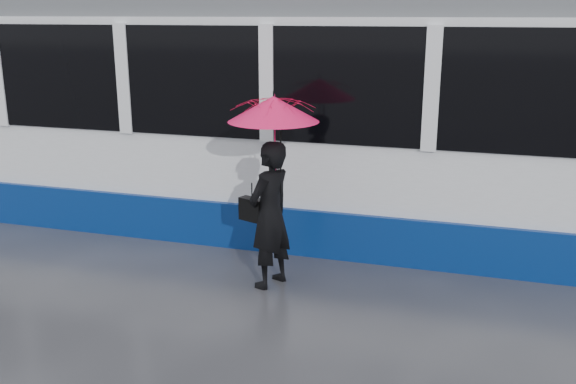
% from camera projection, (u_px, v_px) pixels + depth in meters
% --- Properties ---
extents(ground, '(90.00, 90.00, 0.00)m').
position_uv_depth(ground, '(300.00, 298.00, 7.10)').
color(ground, '#2C2C31').
rests_on(ground, ground).
extents(rails, '(34.00, 1.51, 0.02)m').
position_uv_depth(rails, '(347.00, 228.00, 9.40)').
color(rails, '#3F3D38').
rests_on(rails, ground).
extents(tram, '(26.00, 2.56, 3.35)m').
position_uv_depth(tram, '(476.00, 123.00, 8.48)').
color(tram, white).
rests_on(tram, ground).
extents(woman, '(0.60, 0.72, 1.70)m').
position_uv_depth(woman, '(270.00, 215.00, 7.23)').
color(woman, black).
rests_on(woman, ground).
extents(umbrella, '(1.28, 1.28, 1.14)m').
position_uv_depth(umbrella, '(274.00, 127.00, 6.95)').
color(umbrella, '#FF1558').
rests_on(umbrella, ground).
extents(handbag, '(0.33, 0.23, 0.44)m').
position_uv_depth(handbag, '(252.00, 209.00, 7.30)').
color(handbag, black).
rests_on(handbag, ground).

